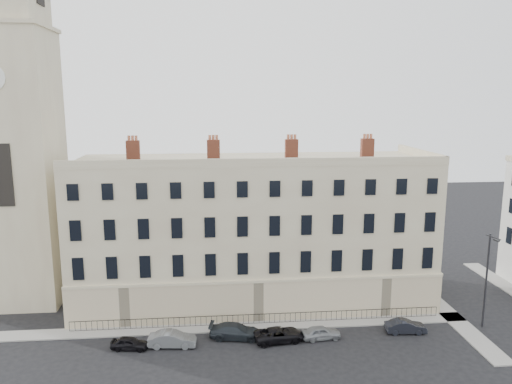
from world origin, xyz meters
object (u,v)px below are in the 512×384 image
(car_a, at_px, (130,343))
(car_e, at_px, (321,333))
(car_b, at_px, (172,339))
(car_c, at_px, (236,331))
(car_d, at_px, (279,335))
(streetlamp, at_px, (487,276))
(car_f, at_px, (405,326))

(car_a, distance_m, car_e, 16.74)
(car_e, bearing_deg, car_a, 86.32)
(car_b, relative_size, car_c, 0.88)
(car_b, bearing_deg, car_d, -85.28)
(streetlamp, bearing_deg, car_d, 170.69)
(car_b, bearing_deg, car_f, -84.14)
(streetlamp, bearing_deg, car_a, 169.95)
(car_e, bearing_deg, car_c, 79.13)
(car_e, relative_size, car_f, 0.95)
(car_b, bearing_deg, streetlamp, -83.76)
(car_b, xyz_separation_m, car_f, (21.10, 0.57, -0.07))
(car_c, bearing_deg, car_e, -86.76)
(car_b, distance_m, car_f, 21.11)
(car_a, xyz_separation_m, car_e, (16.74, 0.25, 0.05))
(car_c, height_order, car_e, car_c)
(car_b, xyz_separation_m, car_d, (9.33, 0.06, -0.06))
(car_b, xyz_separation_m, streetlamp, (28.77, 0.96, 4.34))
(streetlamp, bearing_deg, car_e, 171.09)
(car_d, bearing_deg, car_a, 82.95)
(car_b, xyz_separation_m, car_e, (13.14, 0.13, -0.08))
(car_b, distance_m, streetlamp, 29.12)
(car_a, relative_size, car_f, 0.86)
(car_e, bearing_deg, car_f, -91.42)
(car_c, relative_size, car_f, 1.26)
(car_d, bearing_deg, car_b, 82.55)
(car_a, bearing_deg, car_d, -80.60)
(streetlamp, bearing_deg, car_b, 169.96)
(car_a, bearing_deg, car_e, -80.56)
(car_a, relative_size, car_b, 0.78)
(car_e, bearing_deg, car_d, 86.48)
(car_c, xyz_separation_m, streetlamp, (23.24, -0.01, 4.34))
(car_e, xyz_separation_m, car_f, (7.96, 0.43, 0.01))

